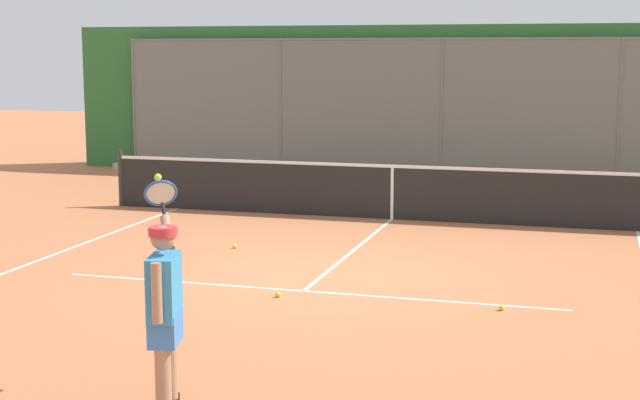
# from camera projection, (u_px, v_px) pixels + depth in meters

# --- Properties ---
(ground_plane) EXTENTS (60.00, 60.00, 0.00)m
(ground_plane) POSITION_uv_depth(u_px,v_px,m) (321.00, 277.00, 12.40)
(ground_plane) COLOR #B76B42
(court_line_markings) EXTENTS (8.25, 9.61, 0.01)m
(court_line_markings) POSITION_uv_depth(u_px,v_px,m) (296.00, 297.00, 11.36)
(court_line_markings) COLOR white
(court_line_markings) RESTS_ON ground
(fence_backdrop) EXTENTS (18.39, 1.37, 3.51)m
(fence_backdrop) POSITION_uv_depth(u_px,v_px,m) (446.00, 102.00, 22.09)
(fence_backdrop) COLOR slate
(fence_backdrop) RESTS_ON ground
(tennis_net) EXTENTS (10.60, 0.09, 1.07)m
(tennis_net) POSITION_uv_depth(u_px,v_px,m) (392.00, 191.00, 16.58)
(tennis_net) COLOR #2D2D2D
(tennis_net) RESTS_ON ground
(tennis_player) EXTENTS (0.70, 1.24, 1.84)m
(tennis_player) POSITION_uv_depth(u_px,v_px,m) (165.00, 306.00, 7.60)
(tennis_player) COLOR black
(tennis_player) RESTS_ON ground
(tennis_ball_near_baseline) EXTENTS (0.07, 0.07, 0.07)m
(tennis_ball_near_baseline) POSITION_uv_depth(u_px,v_px,m) (278.00, 295.00, 11.37)
(tennis_ball_near_baseline) COLOR #C1D138
(tennis_ball_near_baseline) RESTS_ON ground
(tennis_ball_by_sideline) EXTENTS (0.07, 0.07, 0.07)m
(tennis_ball_by_sideline) POSITION_uv_depth(u_px,v_px,m) (502.00, 308.00, 10.79)
(tennis_ball_by_sideline) COLOR #C1D138
(tennis_ball_by_sideline) RESTS_ON ground
(tennis_ball_mid_court) EXTENTS (0.07, 0.07, 0.07)m
(tennis_ball_mid_court) POSITION_uv_depth(u_px,v_px,m) (235.00, 246.00, 14.19)
(tennis_ball_mid_court) COLOR #CCDB33
(tennis_ball_mid_court) RESTS_ON ground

